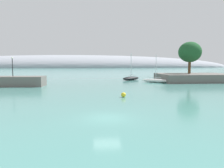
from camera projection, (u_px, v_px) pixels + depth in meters
name	position (u px, v px, depth m)	size (l,w,h in m)	color
water	(107.00, 118.00, 20.21)	(600.00, 600.00, 0.00)	teal
shore_outcrop	(194.00, 78.00, 60.85)	(18.88, 13.33, 2.13)	#66605B
tree_clump_shore	(190.00, 52.00, 62.10)	(6.41, 6.41, 8.96)	brown
breakwater_rocks	(5.00, 81.00, 48.01)	(16.83, 4.67, 2.16)	#66605B
distant_ridge	(71.00, 68.00, 266.37)	(395.55, 74.48, 30.09)	#999EA8
sailboat_white_near_shore	(156.00, 81.00, 57.38)	(7.07, 6.19, 7.23)	white
sailboat_black_mid_mooring	(131.00, 78.00, 65.63)	(6.87, 6.41, 8.06)	black
mooring_buoy_yellow	(123.00, 95.00, 32.48)	(0.72, 0.72, 0.72)	yellow
harbor_lamp_post	(12.00, 64.00, 47.61)	(0.36, 0.36, 4.21)	black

